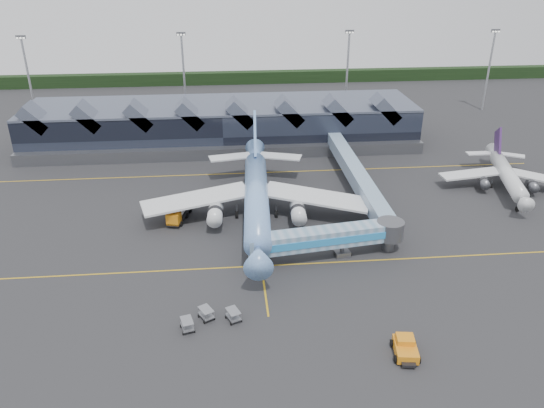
{
  "coord_description": "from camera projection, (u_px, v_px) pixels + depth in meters",
  "views": [
    {
      "loc": [
        -4.57,
        -74.04,
        42.0
      ],
      "look_at": [
        2.53,
        2.44,
        5.0
      ],
      "focal_mm": 35.0,
      "sensor_mm": 36.0,
      "label": 1
    }
  ],
  "objects": [
    {
      "name": "main_airliner",
      "position": [
        256.0,
        194.0,
        90.4
      ],
      "size": [
        39.79,
        45.8,
        14.71
      ],
      "rotation": [
        0.0,
        0.0,
        -0.05
      ],
      "color": "#6387C9",
      "rests_on": "ground"
    },
    {
      "name": "fuel_truck",
      "position": [
        180.0,
        210.0,
        91.09
      ],
      "size": [
        4.02,
        8.6,
        2.87
      ],
      "rotation": [
        0.0,
        0.0,
        -0.25
      ],
      "color": "black",
      "rests_on": "ground"
    },
    {
      "name": "pushback_tug",
      "position": [
        405.0,
        348.0,
        60.51
      ],
      "size": [
        3.34,
        4.77,
        1.99
      ],
      "rotation": [
        0.0,
        0.0,
        -0.14
      ],
      "color": "orange",
      "rests_on": "ground"
    },
    {
      "name": "tree_line_far",
      "position": [
        236.0,
        78.0,
        182.83
      ],
      "size": [
        260.0,
        4.0,
        4.0
      ],
      "primitive_type": "cube",
      "color": "black",
      "rests_on": "ground"
    },
    {
      "name": "baggage_carts",
      "position": [
        209.0,
        317.0,
        65.66
      ],
      "size": [
        7.59,
        4.43,
        1.47
      ],
      "rotation": [
        0.0,
        0.0,
        0.4
      ],
      "color": "gray",
      "rests_on": "ground"
    },
    {
      "name": "jet_bridge",
      "position": [
        336.0,
        237.0,
        78.78
      ],
      "size": [
        24.14,
        6.74,
        5.03
      ],
      "rotation": [
        0.0,
        0.0,
        0.14
      ],
      "color": "#6891AE",
      "rests_on": "ground"
    },
    {
      "name": "regional_jet",
      "position": [
        506.0,
        174.0,
        102.03
      ],
      "size": [
        24.56,
        27.33,
        9.48
      ],
      "rotation": [
        0.0,
        0.0,
        -0.25
      ],
      "color": "silver",
      "rests_on": "ground"
    },
    {
      "name": "taxi_stripes",
      "position": [
        254.0,
        211.0,
        93.99
      ],
      "size": [
        120.0,
        60.0,
        0.01
      ],
      "color": "gold",
      "rests_on": "ground"
    },
    {
      "name": "terminal",
      "position": [
        222.0,
        124.0,
        124.96
      ],
      "size": [
        90.0,
        22.25,
        12.52
      ],
      "color": "black",
      "rests_on": "ground"
    },
    {
      "name": "ground",
      "position": [
        258.0,
        239.0,
        85.02
      ],
      "size": [
        260.0,
        260.0,
        0.0
      ],
      "primitive_type": "plane",
      "color": "#252527",
      "rests_on": "ground"
    },
    {
      "name": "light_masts",
      "position": [
        321.0,
        75.0,
        137.69
      ],
      "size": [
        132.4,
        42.56,
        22.45
      ],
      "color": "#9A9DA3",
      "rests_on": "ground"
    }
  ]
}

